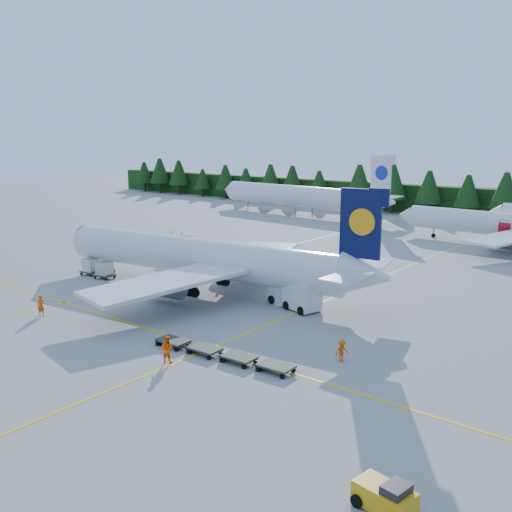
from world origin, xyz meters
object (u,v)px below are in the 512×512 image
Objects in this scene: airliner_red at (504,225)px; baggage_tug at (386,497)px; airliner_navy at (191,256)px; service_truck at (294,294)px; airstairs at (175,260)px.

airliner_red is 70.31m from baggage_tug.
airliner_red is (19.27, 47.07, -0.37)m from airliner_navy.
airliner_red is at bearing 110.86° from baggage_tug.
baggage_tug is (33.52, -21.73, -2.83)m from airliner_navy.
baggage_tug is (14.25, -68.80, -2.46)m from airliner_red.
service_truck is at bearing 141.44° from baggage_tug.
airliner_navy reaches higher than airstairs.
airliner_navy is 11.56m from airstairs.
airliner_navy is at bearing -159.92° from service_truck.
airliner_red reaches higher than service_truck.
airstairs is 0.92× the size of service_truck.
baggage_tug is at bearing -31.89° from service_truck.
airstairs is at bearing 139.48° from airliner_navy.
airstairs reaches higher than baggage_tug.
service_truck reaches higher than baggage_tug.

